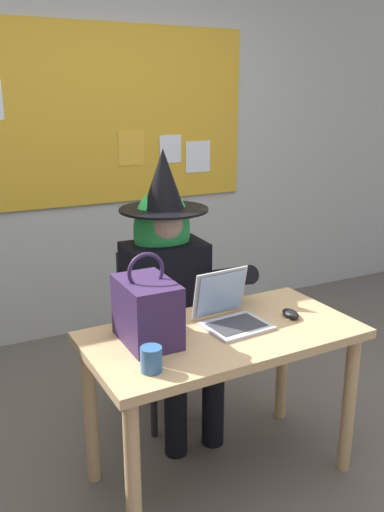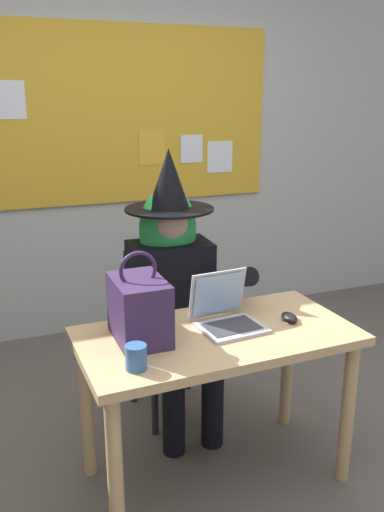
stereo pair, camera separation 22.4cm
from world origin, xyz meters
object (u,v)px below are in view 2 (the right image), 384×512
laptop (226,314)px  chair_at_desk (166,322)px  computer_mouse (289,317)px  desk_main (217,356)px  person_costumed (173,279)px  coffee_mug (136,357)px  handbag (139,309)px

laptop → chair_at_desk: bearing=91.7°
chair_at_desk → computer_mouse: bearing=24.3°
desk_main → person_costumed: size_ratio=0.83×
chair_at_desk → desk_main: bearing=-2.9°
person_costumed → coffee_mug: size_ratio=15.15×
person_costumed → coffee_mug: person_costumed is taller
laptop → handbag: size_ratio=0.76×
chair_at_desk → person_costumed: bearing=-2.5°
chair_at_desk → handbag: bearing=-31.0°
chair_at_desk → coffee_mug: 0.98m
desk_main → chair_at_desk: (-0.00, 0.66, -0.11)m
desk_main → person_costumed: (-0.00, 0.54, 0.18)m
coffee_mug → laptop: bearing=26.3°
desk_main → coffee_mug: (-0.41, -0.18, 0.16)m
laptop → handbag: 0.40m
desk_main → computer_mouse: computer_mouse is taller
chair_at_desk → laptop: bearing=3.2°
person_costumed → handbag: bearing=-30.5°
desk_main → chair_at_desk: 0.67m
person_costumed → laptop: bearing=10.7°
desk_main → coffee_mug: bearing=-156.0°
handbag → person_costumed: bearing=56.5°
person_costumed → coffee_mug: bearing=-26.2°
desk_main → laptop: 0.18m
desk_main → computer_mouse: 0.37m
desk_main → computer_mouse: size_ratio=11.42×
desk_main → computer_mouse: bearing=-1.7°
handbag → coffee_mug: size_ratio=3.98×
handbag → chair_at_desk: bearing=62.2°
chair_at_desk → handbag: 0.77m
handbag → coffee_mug: handbag is taller
person_costumed → coffee_mug: 0.83m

